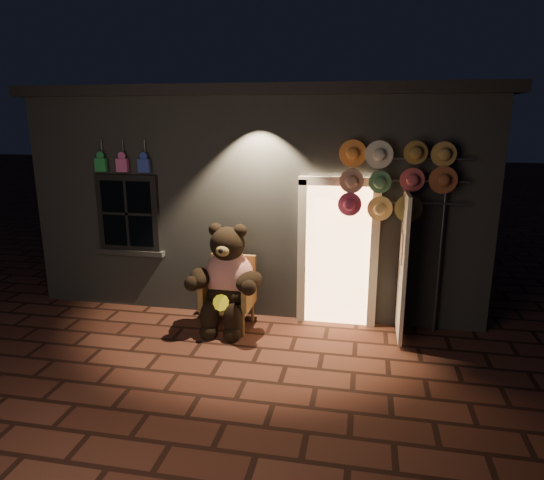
# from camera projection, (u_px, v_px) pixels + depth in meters

# --- Properties ---
(ground) EXTENTS (60.00, 60.00, 0.00)m
(ground) POSITION_uv_depth(u_px,v_px,m) (221.00, 360.00, 6.17)
(ground) COLOR brown
(ground) RESTS_ON ground
(shop_building) EXTENTS (7.30, 5.95, 3.51)m
(shop_building) POSITION_uv_depth(u_px,v_px,m) (278.00, 183.00, 9.54)
(shop_building) COLOR slate
(shop_building) RESTS_ON ground
(wicker_armchair) EXTENTS (0.73, 0.66, 1.03)m
(wicker_armchair) POSITION_uv_depth(u_px,v_px,m) (230.00, 292.00, 7.10)
(wicker_armchair) COLOR olive
(wicker_armchair) RESTS_ON ground
(teddy_bear) EXTENTS (1.16, 0.90, 1.60)m
(teddy_bear) POSITION_uv_depth(u_px,v_px,m) (227.00, 280.00, 6.92)
(teddy_bear) COLOR red
(teddy_bear) RESTS_ON ground
(hat_rack) EXTENTS (1.72, 0.22, 2.69)m
(hat_rack) POSITION_uv_depth(u_px,v_px,m) (394.00, 181.00, 6.47)
(hat_rack) COLOR #59595E
(hat_rack) RESTS_ON ground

